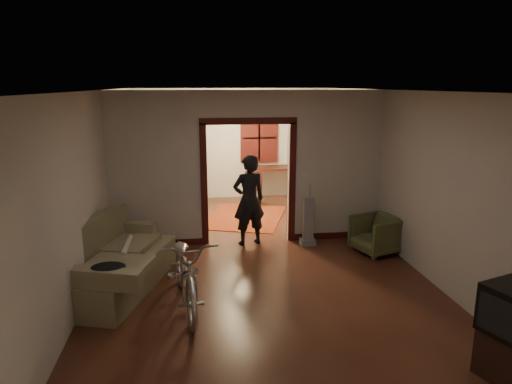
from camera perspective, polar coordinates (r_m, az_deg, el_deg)
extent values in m
cube|color=#3B1B12|center=(7.99, -0.30, -7.91)|extent=(5.00, 8.50, 0.01)
cube|color=white|center=(7.45, -0.32, 12.60)|extent=(5.00, 8.50, 0.01)
cube|color=beige|center=(11.77, -3.03, 6.02)|extent=(5.00, 0.02, 2.80)
cube|color=beige|center=(7.69, -19.12, 1.38)|extent=(0.02, 8.50, 2.80)
cube|color=beige|center=(8.30, 17.09, 2.36)|extent=(0.02, 8.50, 2.80)
cube|color=beige|center=(8.33, -0.98, 2.99)|extent=(5.00, 0.14, 2.80)
cube|color=#3B100D|center=(8.39, -0.98, 0.97)|extent=(1.74, 0.20, 2.32)
cube|color=black|center=(11.79, 0.39, 6.78)|extent=(0.98, 0.06, 1.28)
sphere|color=#FFE0A5|center=(9.95, -2.23, 10.18)|extent=(0.24, 0.24, 0.24)
cube|color=silver|center=(8.47, 6.15, 2.06)|extent=(0.08, 0.01, 0.12)
cube|color=#716E4B|center=(6.90, -17.03, -7.54)|extent=(1.60, 2.39, 1.01)
cylinder|color=beige|center=(7.15, -15.88, -6.50)|extent=(0.10, 0.80, 0.10)
ellipsoid|color=black|center=(5.99, -18.01, -9.04)|extent=(0.45, 0.33, 0.13)
imported|color=silver|center=(6.17, -8.74, -9.53)|extent=(0.93, 2.03, 1.03)
imported|color=#4E5630|center=(8.28, 14.80, -5.16)|extent=(0.92, 0.90, 0.67)
cube|color=black|center=(5.49, 29.30, -17.40)|extent=(0.66, 0.63, 0.49)
cube|color=gray|center=(8.41, 6.53, -3.66)|extent=(0.28, 0.23, 0.90)
imported|color=black|center=(8.29, -0.90, -1.03)|extent=(0.69, 0.55, 1.68)
cube|color=maroon|center=(10.18, -1.44, -3.15)|extent=(2.20, 2.51, 0.02)
cube|color=#2D3922|center=(11.26, -9.54, 2.90)|extent=(0.96, 0.63, 1.79)
sphere|color=#1E5972|center=(11.12, -9.75, 8.21)|extent=(0.28, 0.28, 0.28)
cube|color=black|center=(11.73, 2.25, 1.11)|extent=(1.25, 0.91, 0.83)
cube|color=black|center=(11.03, -0.44, 0.55)|extent=(0.43, 0.43, 0.91)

